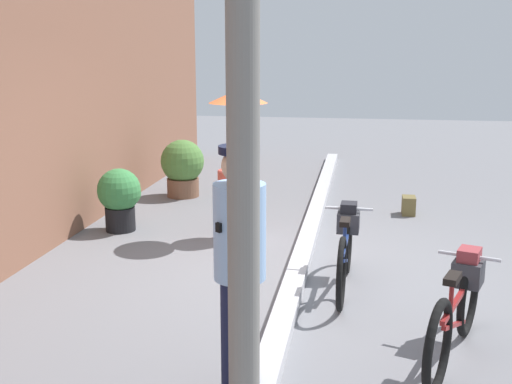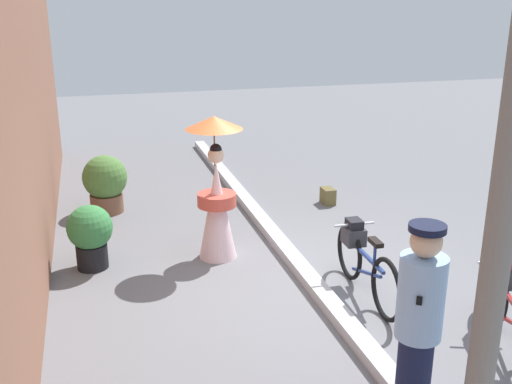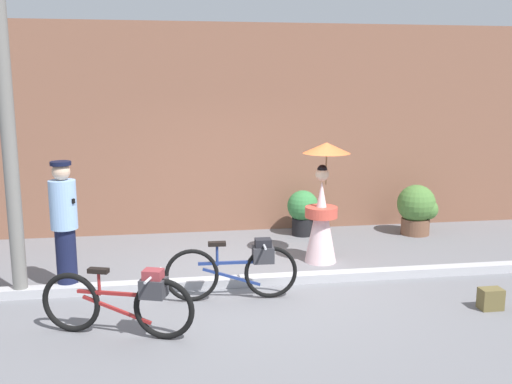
{
  "view_description": "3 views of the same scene",
  "coord_description": "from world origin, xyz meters",
  "px_view_note": "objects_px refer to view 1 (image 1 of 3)",
  "views": [
    {
      "loc": [
        -6.41,
        -0.61,
        2.32
      ],
      "look_at": [
        -0.0,
        0.46,
        0.85
      ],
      "focal_mm": 45.2,
      "sensor_mm": 36.0,
      "label": 1
    },
    {
      "loc": [
        -5.88,
        2.32,
        3.21
      ],
      "look_at": [
        0.3,
        0.58,
        1.1
      ],
      "focal_mm": 42.1,
      "sensor_mm": 36.0,
      "label": 2
    },
    {
      "loc": [
        -1.2,
        -7.35,
        2.7
      ],
      "look_at": [
        0.02,
        0.43,
        1.19
      ],
      "focal_mm": 40.55,
      "sensor_mm": 36.0,
      "label": 3
    }
  ],
  "objects_px": {
    "bicycle_far_side": "(346,246)",
    "utility_pole": "(243,30)",
    "bicycle_near_officer": "(458,307)",
    "person_with_parasol": "(238,169)",
    "potted_plant_by_door": "(184,166)",
    "potted_plant_small": "(120,196)",
    "backpack_on_pavement": "(409,205)",
    "person_officer": "(240,267)"
  },
  "relations": [
    {
      "from": "utility_pole",
      "to": "bicycle_near_officer",
      "type": "bearing_deg",
      "value": -44.78
    },
    {
      "from": "bicycle_near_officer",
      "to": "bicycle_far_side",
      "type": "bearing_deg",
      "value": 33.03
    },
    {
      "from": "potted_plant_small",
      "to": "person_with_parasol",
      "type": "bearing_deg",
      "value": -93.55
    },
    {
      "from": "person_officer",
      "to": "potted_plant_small",
      "type": "distance_m",
      "value": 4.37
    },
    {
      "from": "bicycle_near_officer",
      "to": "person_with_parasol",
      "type": "height_order",
      "value": "person_with_parasol"
    },
    {
      "from": "person_officer",
      "to": "potted_plant_by_door",
      "type": "height_order",
      "value": "person_officer"
    },
    {
      "from": "person_with_parasol",
      "to": "bicycle_far_side",
      "type": "bearing_deg",
      "value": -136.67
    },
    {
      "from": "bicycle_far_side",
      "to": "potted_plant_by_door",
      "type": "bearing_deg",
      "value": 36.63
    },
    {
      "from": "person_officer",
      "to": "person_with_parasol",
      "type": "relative_size",
      "value": 0.94
    },
    {
      "from": "person_officer",
      "to": "backpack_on_pavement",
      "type": "relative_size",
      "value": 6.35
    },
    {
      "from": "bicycle_near_officer",
      "to": "person_with_parasol",
      "type": "bearing_deg",
      "value": 38.71
    },
    {
      "from": "bicycle_far_side",
      "to": "backpack_on_pavement",
      "type": "height_order",
      "value": "bicycle_far_side"
    },
    {
      "from": "potted_plant_by_door",
      "to": "utility_pole",
      "type": "relative_size",
      "value": 0.19
    },
    {
      "from": "bicycle_near_officer",
      "to": "person_officer",
      "type": "bearing_deg",
      "value": 118.76
    },
    {
      "from": "person_officer",
      "to": "potted_plant_small",
      "type": "xyz_separation_m",
      "value": [
        3.71,
        2.27,
        -0.46
      ]
    },
    {
      "from": "backpack_on_pavement",
      "to": "potted_plant_by_door",
      "type": "bearing_deg",
      "value": 80.14
    },
    {
      "from": "person_officer",
      "to": "potted_plant_by_door",
      "type": "relative_size",
      "value": 1.91
    },
    {
      "from": "bicycle_far_side",
      "to": "potted_plant_by_door",
      "type": "relative_size",
      "value": 1.85
    },
    {
      "from": "potted_plant_small",
      "to": "person_officer",
      "type": "bearing_deg",
      "value": -148.53
    },
    {
      "from": "person_officer",
      "to": "potted_plant_by_door",
      "type": "bearing_deg",
      "value": 19.3
    },
    {
      "from": "bicycle_near_officer",
      "to": "potted_plant_small",
      "type": "xyz_separation_m",
      "value": [
        2.88,
        3.78,
        0.05
      ]
    },
    {
      "from": "utility_pole",
      "to": "potted_plant_by_door",
      "type": "bearing_deg",
      "value": 18.76
    },
    {
      "from": "person_with_parasol",
      "to": "utility_pole",
      "type": "distance_m",
      "value": 4.53
    },
    {
      "from": "bicycle_near_officer",
      "to": "utility_pole",
      "type": "relative_size",
      "value": 0.35
    },
    {
      "from": "person_with_parasol",
      "to": "backpack_on_pavement",
      "type": "relative_size",
      "value": 6.74
    },
    {
      "from": "utility_pole",
      "to": "potted_plant_small",
      "type": "bearing_deg",
      "value": 29.35
    },
    {
      "from": "bicycle_near_officer",
      "to": "potted_plant_small",
      "type": "height_order",
      "value": "potted_plant_small"
    },
    {
      "from": "bicycle_far_side",
      "to": "utility_pole",
      "type": "height_order",
      "value": "utility_pole"
    },
    {
      "from": "person_officer",
      "to": "utility_pole",
      "type": "bearing_deg",
      "value": -166.84
    },
    {
      "from": "person_with_parasol",
      "to": "potted_plant_by_door",
      "type": "relative_size",
      "value": 2.02
    },
    {
      "from": "bicycle_near_officer",
      "to": "person_with_parasol",
      "type": "relative_size",
      "value": 0.91
    },
    {
      "from": "person_with_parasol",
      "to": "utility_pole",
      "type": "height_order",
      "value": "utility_pole"
    },
    {
      "from": "person_with_parasol",
      "to": "person_officer",
      "type": "bearing_deg",
      "value": -168.74
    },
    {
      "from": "potted_plant_by_door",
      "to": "potted_plant_small",
      "type": "xyz_separation_m",
      "value": [
        -2.02,
        0.26,
        -0.03
      ]
    },
    {
      "from": "bicycle_far_side",
      "to": "backpack_on_pavement",
      "type": "xyz_separation_m",
      "value": [
        2.95,
        -0.8,
        -0.28
      ]
    },
    {
      "from": "person_with_parasol",
      "to": "potted_plant_by_door",
      "type": "bearing_deg",
      "value": 31.3
    },
    {
      "from": "person_officer",
      "to": "bicycle_far_side",
      "type": "bearing_deg",
      "value": -16.24
    },
    {
      "from": "backpack_on_pavement",
      "to": "utility_pole",
      "type": "bearing_deg",
      "value": 167.09
    },
    {
      "from": "bicycle_far_side",
      "to": "person_officer",
      "type": "distance_m",
      "value": 2.32
    },
    {
      "from": "person_with_parasol",
      "to": "potted_plant_small",
      "type": "distance_m",
      "value": 1.61
    },
    {
      "from": "backpack_on_pavement",
      "to": "bicycle_near_officer",
      "type": "bearing_deg",
      "value": -178.99
    },
    {
      "from": "person_officer",
      "to": "person_with_parasol",
      "type": "distance_m",
      "value": 3.68
    }
  ]
}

